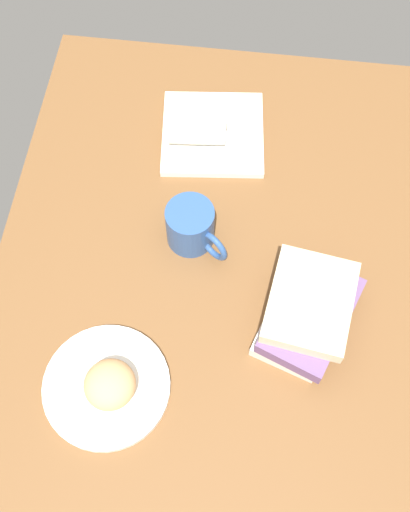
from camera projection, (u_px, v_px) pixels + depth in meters
dining_table at (226, 265)px, 125.95cm from camera, size 110.00×90.00×4.00cm
round_plate at (107, 386)px, 112.33cm from camera, size 22.63×22.63×1.40cm
scone_pastry at (110, 385)px, 108.68cm from camera, size 9.17×9.03×6.09cm
square_plate at (213, 134)px, 136.96cm from camera, size 23.66×23.66×1.60cm
sauce_cup at (232, 119)px, 136.29cm from camera, size 4.95×4.95×2.17cm
breakfast_wrap at (197, 130)px, 132.62cm from camera, size 7.23×12.53×6.15cm
book_stack at (308, 313)px, 114.16cm from camera, size 23.96×19.99×9.46cm
coffee_mug at (192, 226)px, 122.04cm from camera, size 11.18×12.72×9.54cm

